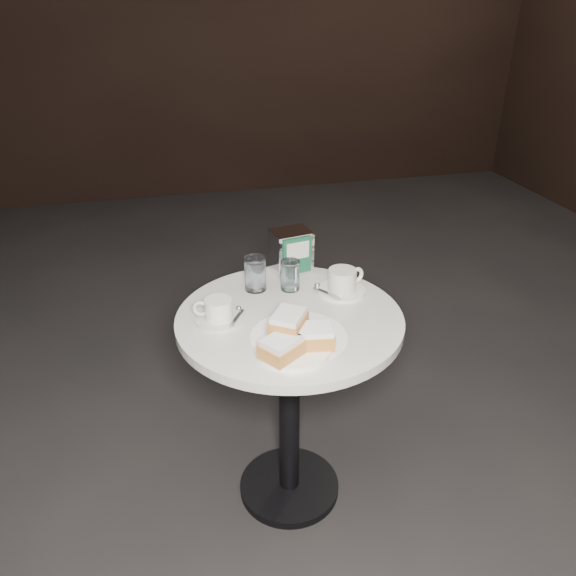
# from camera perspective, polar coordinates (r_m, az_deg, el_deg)

# --- Properties ---
(ground) EXTENTS (7.00, 7.00, 0.00)m
(ground) POSITION_cam_1_polar(r_m,az_deg,el_deg) (2.20, 0.13, -19.70)
(ground) COLOR black
(ground) RESTS_ON ground
(cafe_table) EXTENTS (0.70, 0.70, 0.74)m
(cafe_table) POSITION_cam_1_polar(r_m,az_deg,el_deg) (1.83, 0.15, -8.12)
(cafe_table) COLOR black
(cafe_table) RESTS_ON ground
(sugar_spill) EXTENTS (0.34, 0.34, 0.00)m
(sugar_spill) POSITION_cam_1_polar(r_m,az_deg,el_deg) (1.62, 1.10, -4.91)
(sugar_spill) COLOR white
(sugar_spill) RESTS_ON cafe_table
(beignet_plate) EXTENTS (0.26, 0.26, 0.10)m
(beignet_plate) POSITION_cam_1_polar(r_m,az_deg,el_deg) (1.54, 0.64, -5.24)
(beignet_plate) COLOR white
(beignet_plate) RESTS_ON cafe_table
(coffee_cup_left) EXTENTS (0.18, 0.18, 0.07)m
(coffee_cup_left) POSITION_cam_1_polar(r_m,az_deg,el_deg) (1.69, -7.11, -2.41)
(coffee_cup_left) COLOR beige
(coffee_cup_left) RESTS_ON cafe_table
(coffee_cup_right) EXTENTS (0.20, 0.20, 0.08)m
(coffee_cup_right) POSITION_cam_1_polar(r_m,az_deg,el_deg) (1.85, 5.55, 0.56)
(coffee_cup_right) COLOR white
(coffee_cup_right) RESTS_ON cafe_table
(water_glass_left) EXTENTS (0.08, 0.08, 0.12)m
(water_glass_left) POSITION_cam_1_polar(r_m,az_deg,el_deg) (1.85, -3.34, 1.42)
(water_glass_left) COLOR white
(water_glass_left) RESTS_ON cafe_table
(water_glass_right) EXTENTS (0.07, 0.07, 0.10)m
(water_glass_right) POSITION_cam_1_polar(r_m,az_deg,el_deg) (1.85, 0.21, 1.27)
(water_glass_right) COLOR silver
(water_glass_right) RESTS_ON cafe_table
(napkin_dispenser) EXTENTS (0.15, 0.13, 0.15)m
(napkin_dispenser) POSITION_cam_1_polar(r_m,az_deg,el_deg) (1.96, 0.29, 3.73)
(napkin_dispenser) COLOR silver
(napkin_dispenser) RESTS_ON cafe_table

